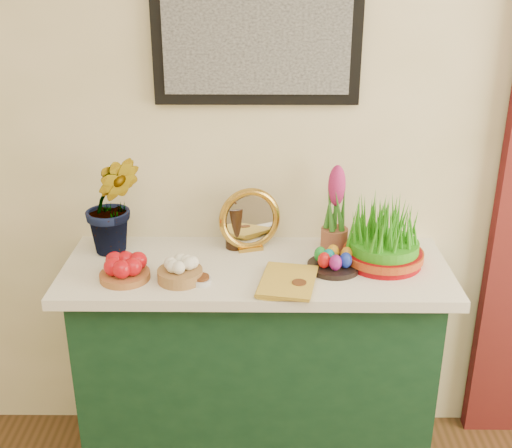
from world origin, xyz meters
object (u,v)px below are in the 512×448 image
Objects in this scene: mirror at (250,220)px; sideboard at (256,370)px; hyacinth_green at (111,189)px; book at (261,278)px; wheatgrass_sabzeh at (384,237)px.

sideboard is at bearing -79.77° from mirror.
book is (0.55, -0.25, -0.24)m from hyacinth_green.
wheatgrass_sabzeh is at bearing -14.55° from mirror.
wheatgrass_sabzeh is at bearing -15.96° from hyacinth_green.
sideboard is 5.29× the size of mirror.
wheatgrass_sabzeh is (0.44, 0.16, 0.09)m from book.
mirror is 0.84× the size of wheatgrass_sabzeh.
hyacinth_green is at bearing 165.89° from book.
mirror is at bearing 100.23° from sideboard.
book is (0.04, -0.29, -0.10)m from mirror.
mirror is 0.50m from wheatgrass_sabzeh.
mirror is 1.00× the size of book.
hyacinth_green reaches higher than book.
sideboard is at bearing 107.69° from book.
mirror is (-0.03, 0.14, 0.58)m from sideboard.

